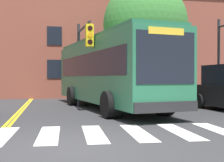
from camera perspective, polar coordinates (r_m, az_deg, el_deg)
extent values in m
plane|color=#303033|center=(7.34, -7.73, -11.92)|extent=(120.00, 120.00, 0.00)
cube|color=white|center=(9.12, -19.55, -9.44)|extent=(0.70, 2.89, 0.01)
cube|color=white|center=(8.96, -11.49, -9.59)|extent=(0.70, 2.89, 0.01)
cube|color=white|center=(8.98, -3.30, -9.56)|extent=(0.70, 2.89, 0.01)
cube|color=white|center=(9.18, 4.69, -9.34)|extent=(0.70, 2.89, 0.01)
cube|color=white|center=(9.54, 12.20, -8.97)|extent=(0.70, 2.89, 0.01)
cube|color=white|center=(10.05, 19.03, -8.50)|extent=(0.70, 2.89, 0.01)
cube|color=gold|center=(22.89, -14.85, -3.35)|extent=(0.12, 36.00, 0.01)
cube|color=gold|center=(22.88, -14.45, -3.35)|extent=(0.12, 36.00, 0.01)
cube|color=#28704C|center=(15.85, -0.66, 1.79)|extent=(4.39, 11.59, 2.99)
cube|color=black|center=(16.34, 3.49, 2.80)|extent=(1.80, 10.28, 1.08)
cube|color=black|center=(15.47, -5.04, 2.92)|extent=(1.80, 10.28, 1.08)
cube|color=black|center=(10.72, 9.90, 4.24)|extent=(2.22, 0.41, 1.79)
cube|color=yellow|center=(10.81, 9.92, 8.99)|extent=(1.36, 0.26, 0.24)
cube|color=#232326|center=(10.72, 9.96, -4.71)|extent=(2.43, 0.51, 0.36)
cube|color=#246444|center=(15.96, -0.66, 7.45)|extent=(4.16, 11.12, 0.16)
cylinder|color=black|center=(13.21, 9.52, -3.97)|extent=(0.73, 1.14, 1.07)
cylinder|color=black|center=(12.19, -0.22, -4.35)|extent=(0.73, 1.14, 1.07)
cylinder|color=black|center=(18.69, 0.07, -2.61)|extent=(0.73, 1.14, 1.07)
cylinder|color=black|center=(17.97, -7.05, -2.74)|extent=(0.73, 1.14, 1.07)
cylinder|color=black|center=(16.70, 15.71, -3.54)|extent=(0.27, 0.77, 0.76)
cube|color=white|center=(25.51, -3.71, -1.45)|extent=(2.12, 4.35, 0.95)
cube|color=black|center=(25.62, -3.76, 0.47)|extent=(1.80, 2.14, 0.76)
cube|color=white|center=(23.53, -1.38, -1.40)|extent=(0.20, 0.05, 0.14)
cube|color=white|center=(23.30, -4.05, -1.42)|extent=(0.20, 0.05, 0.14)
cylinder|color=black|center=(24.45, -0.93, -2.31)|extent=(0.26, 0.67, 0.66)
cylinder|color=black|center=(24.07, -5.33, -2.36)|extent=(0.26, 0.67, 0.66)
cylinder|color=black|center=(27.00, -2.26, -2.03)|extent=(0.26, 0.67, 0.66)
cylinder|color=black|center=(26.66, -6.25, -2.07)|extent=(0.26, 0.67, 0.66)
cylinder|color=#28282D|center=(19.54, 18.93, 3.33)|extent=(0.16, 0.16, 5.04)
cylinder|color=#28282D|center=(17.24, -6.11, 2.88)|extent=(0.16, 0.16, 4.53)
cylinder|color=#28282D|center=(15.71, -5.19, 9.73)|extent=(0.32, 3.46, 0.11)
cube|color=yellow|center=(14.09, -4.14, 8.32)|extent=(0.36, 0.30, 1.00)
cylinder|color=black|center=(13.98, -4.03, 9.62)|extent=(0.22, 0.04, 0.22)
cylinder|color=orange|center=(13.94, -4.03, 8.40)|extent=(0.22, 0.04, 0.22)
cylinder|color=black|center=(13.90, -4.02, 7.18)|extent=(0.22, 0.04, 0.22)
cylinder|color=brown|center=(19.36, 6.06, -0.34)|extent=(0.73, 0.73, 2.52)
ellipsoid|color=#387A33|center=(19.63, 6.07, 10.14)|extent=(7.00, 7.01, 5.44)
cube|color=brown|center=(27.10, -10.55, 6.70)|extent=(39.67, 6.27, 8.91)
cube|color=black|center=(23.80, -10.47, 2.17)|extent=(1.10, 0.06, 1.40)
cube|color=black|center=(23.99, -10.48, 8.13)|extent=(1.10, 0.06, 1.40)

